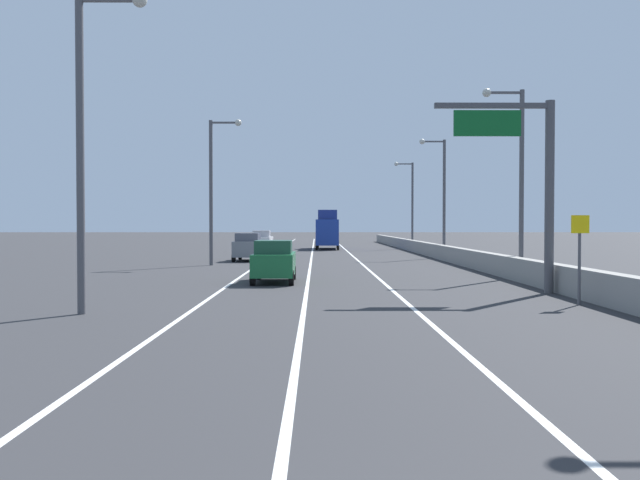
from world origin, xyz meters
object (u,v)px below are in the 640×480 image
object	(u,v)px
lamp_post_right_third	(441,189)
car_white_2	(262,242)
lamp_post_right_fourth	(410,199)
box_truck	(328,231)
car_gray_0	(249,247)
lamp_post_left_near	(89,129)
speed_advisory_sign	(580,252)
car_green_1	(274,261)
lamp_post_left_mid	(215,181)
lamp_post_right_second	(516,168)
overhead_sign_gantry	(531,172)

from	to	relation	value
lamp_post_right_third	car_white_2	distance (m)	18.66
lamp_post_right_fourth	box_truck	bearing A→B (deg)	-175.01
lamp_post_right_fourth	car_gray_0	xyz separation A→B (m)	(-15.36, -24.33, -4.51)
lamp_post_left_near	car_white_2	distance (m)	43.61
speed_advisory_sign	car_green_1	distance (m)	13.81
lamp_post_right_third	lamp_post_left_near	xyz separation A→B (m)	(-16.83, -33.54, 0.00)
lamp_post_right_third	box_truck	bearing A→B (deg)	114.94
lamp_post_right_fourth	car_gray_0	size ratio (longest dim) A/B	2.26
lamp_post_left_near	car_green_1	distance (m)	12.66
lamp_post_left_mid	car_green_1	bearing A→B (deg)	-70.06
car_gray_0	car_white_2	bearing A→B (deg)	90.69
car_gray_0	car_green_1	size ratio (longest dim) A/B	1.02
lamp_post_right_third	car_green_1	distance (m)	26.13
lamp_post_right_fourth	car_white_2	bearing A→B (deg)	-147.33
lamp_post_right_second	lamp_post_left_near	size ratio (longest dim) A/B	1.00
overhead_sign_gantry	lamp_post_left_near	bearing A→B (deg)	-158.76
lamp_post_right_second	car_white_2	distance (m)	33.62
lamp_post_right_fourth	box_truck	xyz separation A→B (m)	(-9.13, -0.80, -3.56)
lamp_post_right_fourth	lamp_post_right_second	bearing A→B (deg)	-90.28
lamp_post_right_third	car_green_1	world-z (taller)	lamp_post_right_third
lamp_post_right_fourth	car_green_1	size ratio (longest dim) A/B	2.32
lamp_post_left_near	lamp_post_left_mid	distance (m)	23.72
lamp_post_left_near	car_white_2	world-z (taller)	lamp_post_left_near
overhead_sign_gantry	lamp_post_right_third	distance (m)	27.73
lamp_post_left_mid	car_white_2	xyz separation A→B (m)	(1.48, 19.63, -4.48)
lamp_post_right_second	car_green_1	world-z (taller)	lamp_post_right_second
lamp_post_right_third	lamp_post_right_fourth	distance (m)	19.77
lamp_post_right_second	lamp_post_right_third	world-z (taller)	same
lamp_post_right_third	lamp_post_right_fourth	world-z (taller)	same
overhead_sign_gantry	car_green_1	distance (m)	12.01
speed_advisory_sign	box_truck	size ratio (longest dim) A/B	0.37
car_green_1	car_white_2	world-z (taller)	car_white_2
lamp_post_left_near	lamp_post_right_second	bearing A→B (deg)	39.11
lamp_post_right_fourth	lamp_post_left_near	world-z (taller)	same
overhead_sign_gantry	lamp_post_left_mid	size ratio (longest dim) A/B	0.78
lamp_post_right_third	lamp_post_left_near	size ratio (longest dim) A/B	1.00
speed_advisory_sign	box_truck	world-z (taller)	box_truck
lamp_post_right_second	car_white_2	xyz separation A→B (m)	(-15.34, 29.58, -4.48)
lamp_post_right_second	lamp_post_right_fourth	distance (m)	39.54
car_gray_0	lamp_post_left_mid	bearing A→B (deg)	-107.45
speed_advisory_sign	lamp_post_right_fourth	size ratio (longest dim) A/B	0.31
lamp_post_right_fourth	car_gray_0	world-z (taller)	lamp_post_right_fourth
car_gray_0	box_truck	bearing A→B (deg)	75.18
lamp_post_right_third	overhead_sign_gantry	bearing A→B (deg)	-93.54
overhead_sign_gantry	speed_advisory_sign	bearing A→B (deg)	-83.24
lamp_post_left_near	box_truck	size ratio (longest dim) A/B	1.17
lamp_post_right_third	lamp_post_right_second	bearing A→B (deg)	-89.67
lamp_post_right_second	lamp_post_right_third	distance (m)	19.77
lamp_post_left_near	car_gray_0	distance (m)	29.38
lamp_post_right_second	box_truck	world-z (taller)	lamp_post_right_second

